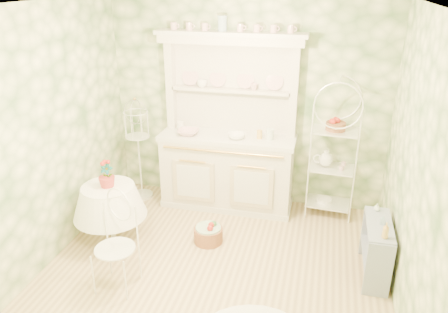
% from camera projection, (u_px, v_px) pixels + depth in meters
% --- Properties ---
extents(floor, '(3.60, 3.60, 0.00)m').
position_uv_depth(floor, '(213.00, 275.00, 4.60)').
color(floor, tan).
rests_on(floor, ground).
extents(ceiling, '(3.60, 3.60, 0.00)m').
position_uv_depth(ceiling, '(210.00, 4.00, 3.55)').
color(ceiling, white).
rests_on(ceiling, floor).
extents(wall_left, '(3.60, 3.60, 0.00)m').
position_uv_depth(wall_left, '(42.00, 141.00, 4.46)').
color(wall_left, '#F1F1C1').
rests_on(wall_left, floor).
extents(wall_right, '(3.60, 3.60, 0.00)m').
position_uv_depth(wall_right, '(417.00, 176.00, 3.69)').
color(wall_right, '#F1F1C1').
rests_on(wall_right, floor).
extents(wall_back, '(3.60, 3.60, 0.00)m').
position_uv_depth(wall_back, '(247.00, 105.00, 5.69)').
color(wall_back, '#F1F1C1').
rests_on(wall_back, floor).
extents(wall_front, '(3.60, 3.60, 0.00)m').
position_uv_depth(wall_front, '(129.00, 277.00, 2.46)').
color(wall_front, '#F1F1C1').
rests_on(wall_front, floor).
extents(kitchen_dresser, '(1.87, 0.61, 2.29)m').
position_uv_depth(kitchen_dresser, '(227.00, 125.00, 5.56)').
color(kitchen_dresser, silver).
rests_on(kitchen_dresser, floor).
extents(bakers_rack, '(0.55, 0.41, 1.67)m').
position_uv_depth(bakers_rack, '(333.00, 155.00, 5.47)').
color(bakers_rack, white).
rests_on(bakers_rack, floor).
extents(side_shelf, '(0.33, 0.70, 0.58)m').
position_uv_depth(side_shelf, '(375.00, 251.00, 4.50)').
color(side_shelf, '#8F99B3').
rests_on(side_shelf, floor).
extents(round_table, '(0.80, 0.80, 0.80)m').
position_uv_depth(round_table, '(110.00, 211.00, 5.04)').
color(round_table, white).
rests_on(round_table, floor).
extents(cafe_chair, '(0.57, 0.57, 0.95)m').
position_uv_depth(cafe_chair, '(115.00, 247.00, 4.25)').
color(cafe_chair, white).
rests_on(cafe_chair, floor).
extents(birdcage_stand, '(0.38, 0.38, 1.44)m').
position_uv_depth(birdcage_stand, '(139.00, 150.00, 5.94)').
color(birdcage_stand, white).
rests_on(birdcage_stand, floor).
extents(floor_basket, '(0.35, 0.35, 0.22)m').
position_uv_depth(floor_basket, '(208.00, 234.00, 5.13)').
color(floor_basket, '#925A3A').
rests_on(floor_basket, floor).
extents(bowl_floral, '(0.29, 0.29, 0.07)m').
position_uv_depth(bowl_floral, '(188.00, 134.00, 5.63)').
color(bowl_floral, white).
rests_on(bowl_floral, kitchen_dresser).
extents(bowl_white, '(0.27, 0.27, 0.07)m').
position_uv_depth(bowl_white, '(236.00, 138.00, 5.50)').
color(bowl_white, white).
rests_on(bowl_white, kitchen_dresser).
extents(cup_left, '(0.17, 0.17, 0.10)m').
position_uv_depth(cup_left, '(202.00, 85.00, 5.60)').
color(cup_left, white).
rests_on(cup_left, kitchen_dresser).
extents(cup_right, '(0.10, 0.10, 0.09)m').
position_uv_depth(cup_right, '(254.00, 88.00, 5.46)').
color(cup_right, white).
rests_on(cup_right, kitchen_dresser).
extents(potted_geranium, '(0.15, 0.11, 0.27)m').
position_uv_depth(potted_geranium, '(107.00, 175.00, 4.87)').
color(potted_geranium, '#3F7238').
rests_on(potted_geranium, round_table).
extents(bottle_amber, '(0.08, 0.08, 0.16)m').
position_uv_depth(bottle_amber, '(386.00, 232.00, 4.12)').
color(bottle_amber, gold).
rests_on(bottle_amber, side_shelf).
extents(bottle_blue, '(0.05, 0.05, 0.10)m').
position_uv_depth(bottle_blue, '(383.00, 221.00, 4.36)').
color(bottle_blue, '#96B4C4').
rests_on(bottle_blue, side_shelf).
extents(bottle_glass, '(0.07, 0.07, 0.08)m').
position_uv_depth(bottle_glass, '(377.00, 208.00, 4.61)').
color(bottle_glass, silver).
rests_on(bottle_glass, side_shelf).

